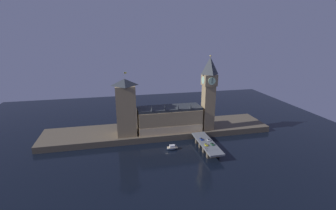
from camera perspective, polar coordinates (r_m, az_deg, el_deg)
The scene contains 13 objects.
ground_plane at distance 210.61m, azimuth -0.28°, elevation -10.69°, with size 400.00×400.00×0.00m, color black.
embankment at distance 244.16m, azimuth -2.24°, elevation -5.99°, with size 220.00×42.00×5.73m.
parliament_hall at distance 233.30m, azimuth 0.31°, elevation -3.24°, with size 60.17×21.31×28.17m.
clock_tower at distance 232.78m, azimuth 9.54°, elevation 3.19°, with size 12.69×12.80×71.50m.
victoria_tower at distance 222.87m, azimuth -9.88°, elevation -0.51°, with size 17.65×17.65×58.23m.
bridge at distance 213.50m, azimuth 9.08°, elevation -9.20°, with size 12.35×46.00×6.62m.
car_northbound_lead at distance 216.54m, azimuth 7.85°, elevation -7.92°, with size 1.94×4.70×1.38m.
car_northbound_trail at distance 206.65m, azimuth 8.98°, elevation -9.20°, with size 1.99×4.04×1.47m.
car_southbound_lead at distance 208.87m, azimuth 10.35°, elevation -9.00°, with size 2.01×4.77×1.35m.
car_southbound_trail at distance 216.04m, azimuth 9.47°, elevation -8.06°, with size 2.06×4.05×1.38m.
pedestrian_near_rail at distance 201.01m, azimuth 8.82°, elevation -9.87°, with size 0.38×0.38×1.86m.
street_lamp_near at distance 196.60m, azimuth 9.13°, elevation -9.59°, with size 1.34×0.60×6.10m.
boat_upstream at distance 212.46m, azimuth 1.01°, elevation -9.99°, with size 10.28×5.37×4.00m.
Camera 1 is at (-39.72, -183.10, 96.18)m, focal length 26.00 mm.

